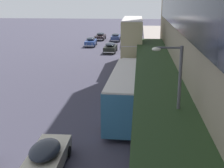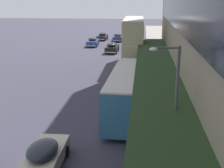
# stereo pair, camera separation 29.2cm
# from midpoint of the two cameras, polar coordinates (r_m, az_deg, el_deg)

# --- Properties ---
(transit_bus_kerbside_front) EXTENTS (3.02, 10.50, 3.34)m
(transit_bus_kerbside_front) POSITION_cam_midpoint_polar(r_m,az_deg,el_deg) (23.55, 3.18, -1.22)
(transit_bus_kerbside_front) COLOR teal
(transit_bus_kerbside_front) RESTS_ON ground
(transit_bus_kerbside_rear) EXTENTS (2.96, 9.54, 3.44)m
(transit_bus_kerbside_rear) POSITION_cam_midpoint_polar(r_m,az_deg,el_deg) (59.73, 4.61, 9.22)
(transit_bus_kerbside_rear) COLOR #AD2A2D
(transit_bus_kerbside_rear) RESTS_ON ground
(transit_bus_kerbside_far) EXTENTS (2.80, 9.55, 6.03)m
(transit_bus_kerbside_far) POSITION_cam_midpoint_polar(r_m,az_deg,el_deg) (41.13, 4.14, 8.04)
(transit_bus_kerbside_far) COLOR tan
(transit_bus_kerbside_far) RESTS_ON ground
(sedan_oncoming_front) EXTENTS (2.02, 4.80, 1.50)m
(sedan_oncoming_front) POSITION_cam_midpoint_polar(r_m,az_deg,el_deg) (65.30, -1.62, 8.74)
(sedan_oncoming_front) COLOR black
(sedan_oncoming_front) RESTS_ON ground
(sedan_trailing_near) EXTENTS (1.94, 4.71, 1.55)m
(sedan_trailing_near) POSITION_cam_midpoint_polar(r_m,az_deg,el_deg) (17.00, -11.84, -12.81)
(sedan_trailing_near) COLOR beige
(sedan_trailing_near) RESTS_ON ground
(sedan_second_mid) EXTENTS (2.05, 4.74, 1.62)m
(sedan_second_mid) POSITION_cam_midpoint_polar(r_m,az_deg,el_deg) (50.47, 0.18, 6.71)
(sedan_second_mid) COLOR black
(sedan_second_mid) RESTS_ON ground
(sedan_far_back) EXTENTS (1.91, 4.93, 1.55)m
(sedan_far_back) POSITION_cam_midpoint_polar(r_m,az_deg,el_deg) (63.54, 1.17, 8.58)
(sedan_far_back) COLOR navy
(sedan_far_back) RESTS_ON ground
(sedan_lead_near) EXTENTS (2.02, 4.73, 1.57)m
(sedan_lead_near) POSITION_cam_midpoint_polar(r_m,az_deg,el_deg) (57.19, -3.41, 7.74)
(sedan_lead_near) COLOR navy
(sedan_lead_near) RESTS_ON ground
(vw_van) EXTENTS (2.03, 4.61, 1.96)m
(vw_van) POSITION_cam_midpoint_polar(r_m,az_deg,el_deg) (34.02, 3.44, 2.70)
(vw_van) COLOR #A8C5CE
(vw_van) RESTS_ON ground
(street_lamp) EXTENTS (1.50, 0.28, 6.38)m
(street_lamp) POSITION_cam_midpoint_polar(r_m,az_deg,el_deg) (15.78, 11.54, -2.64)
(street_lamp) COLOR #4C4C51
(street_lamp) RESTS_ON sidewalk_kerb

